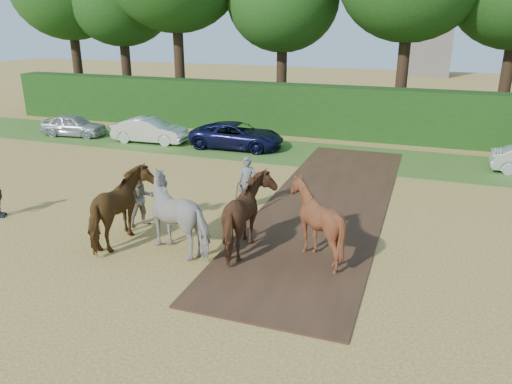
{
  "coord_description": "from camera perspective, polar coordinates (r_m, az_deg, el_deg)",
  "views": [
    {
      "loc": [
        4.89,
        -10.96,
        6.92
      ],
      "look_at": [
        -0.27,
        3.72,
        1.4
      ],
      "focal_mm": 35.0,
      "sensor_mm": 36.0,
      "label": 1
    }
  ],
  "objects": [
    {
      "name": "ground",
      "position": [
        13.86,
        -4.13,
        -10.49
      ],
      "size": [
        120.0,
        120.0,
        0.0
      ],
      "primitive_type": "plane",
      "color": "gold",
      "rests_on": "ground"
    },
    {
      "name": "spectator_near",
      "position": [
        17.54,
        -13.0,
        -0.76
      ],
      "size": [
        1.19,
        1.22,
        1.98
      ],
      "primitive_type": "imported",
      "rotation": [
        0.0,
        0.0,
        0.87
      ],
      "color": "#BDAC94",
      "rests_on": "ground"
    },
    {
      "name": "parked_cars",
      "position": [
        25.74,
        9.65,
        5.27
      ],
      "size": [
        35.15,
        3.22,
        1.46
      ],
      "color": "silver",
      "rests_on": "ground"
    },
    {
      "name": "hedgerow",
      "position": [
        30.35,
        9.88,
        8.96
      ],
      "size": [
        46.0,
        1.6,
        3.0
      ],
      "primitive_type": "cube",
      "color": "#14380F",
      "rests_on": "ground"
    },
    {
      "name": "plough_team",
      "position": [
        15.35,
        -4.44,
        -2.52
      ],
      "size": [
        7.81,
        6.03,
        2.37
      ],
      "color": "brown",
      "rests_on": "ground"
    },
    {
      "name": "grass_verge",
      "position": [
        26.36,
        7.99,
        4.15
      ],
      "size": [
        50.0,
        5.0,
        0.03
      ],
      "primitive_type": "cube",
      "color": "#38601E",
      "rests_on": "ground"
    },
    {
      "name": "earth_strip",
      "position": [
        19.54,
        8.1,
        -1.34
      ],
      "size": [
        4.5,
        17.0,
        0.05
      ],
      "primitive_type": "cube",
      "color": "#472D1C",
      "rests_on": "ground"
    }
  ]
}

